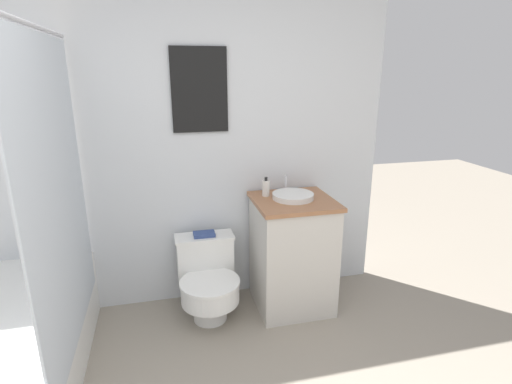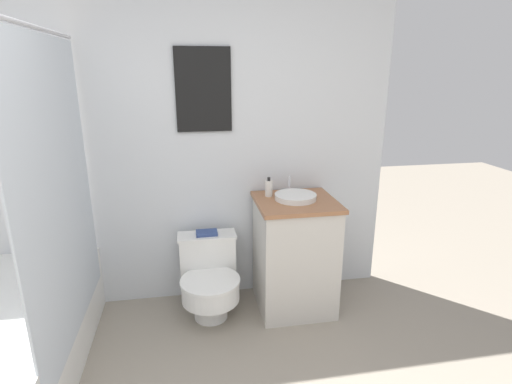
% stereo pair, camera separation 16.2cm
% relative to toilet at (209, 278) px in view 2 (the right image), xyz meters
% --- Properties ---
extents(wall_back, '(3.44, 0.07, 2.50)m').
position_rel_toilet_xyz_m(wall_back, '(-0.28, 0.31, 0.96)').
color(wall_back, silver).
rests_on(wall_back, ground_plane).
extents(shower_area, '(0.69, 1.41, 1.98)m').
position_rel_toilet_xyz_m(shower_area, '(-1.14, -0.42, -0.01)').
color(shower_area, white).
rests_on(shower_area, ground_plane).
extents(toilet, '(0.44, 0.57, 0.58)m').
position_rel_toilet_xyz_m(toilet, '(0.00, 0.00, 0.00)').
color(toilet, white).
rests_on(toilet, ground_plane).
extents(vanity, '(0.58, 0.56, 0.87)m').
position_rel_toilet_xyz_m(vanity, '(0.65, -0.01, 0.14)').
color(vanity, beige).
rests_on(vanity, ground_plane).
extents(sink, '(0.30, 0.34, 0.13)m').
position_rel_toilet_xyz_m(sink, '(0.65, 0.01, 0.59)').
color(sink, white).
rests_on(sink, vanity).
extents(soap_bottle, '(0.06, 0.06, 0.14)m').
position_rel_toilet_xyz_m(soap_bottle, '(0.47, 0.12, 0.64)').
color(soap_bottle, silver).
rests_on(soap_bottle, vanity).
extents(book_on_tank, '(0.16, 0.11, 0.02)m').
position_rel_toilet_xyz_m(book_on_tank, '(0.00, 0.14, 0.30)').
color(book_on_tank, '#33477F').
rests_on(book_on_tank, toilet).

